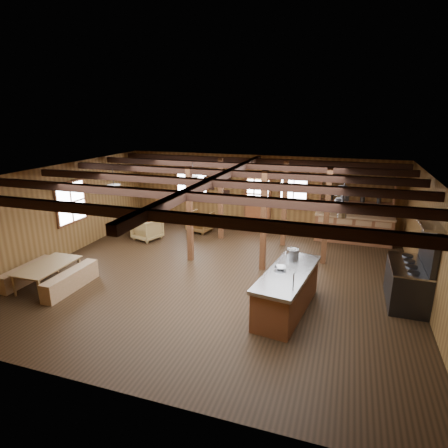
{
  "coord_description": "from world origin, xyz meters",
  "views": [
    {
      "loc": [
        3.08,
        -8.64,
        4.28
      ],
      "look_at": [
        -0.1,
        0.87,
        1.26
      ],
      "focal_mm": 30.0,
      "sensor_mm": 36.0,
      "label": 1
    }
  ],
  "objects_px": {
    "armchair_b": "(200,222)",
    "kitchen_island": "(287,291)",
    "commercial_range": "(411,277)",
    "armchair_a": "(149,224)",
    "armchair_c": "(147,229)",
    "dining_table": "(50,275)"
  },
  "relations": [
    {
      "from": "commercial_range",
      "to": "armchair_c",
      "type": "xyz_separation_m",
      "value": [
        -8.02,
        2.13,
        -0.27
      ]
    },
    {
      "from": "commercial_range",
      "to": "armchair_b",
      "type": "bearing_deg",
      "value": 151.81
    },
    {
      "from": "dining_table",
      "to": "armchair_a",
      "type": "height_order",
      "value": "armchair_a"
    },
    {
      "from": "armchair_b",
      "to": "armchair_c",
      "type": "relative_size",
      "value": 0.97
    },
    {
      "from": "armchair_a",
      "to": "commercial_range",
      "type": "bearing_deg",
      "value": 157.41
    },
    {
      "from": "kitchen_island",
      "to": "armchair_a",
      "type": "distance_m",
      "value": 6.88
    },
    {
      "from": "armchair_b",
      "to": "kitchen_island",
      "type": "bearing_deg",
      "value": 140.98
    },
    {
      "from": "dining_table",
      "to": "armchair_b",
      "type": "bearing_deg",
      "value": -20.79
    },
    {
      "from": "commercial_range",
      "to": "armchair_a",
      "type": "relative_size",
      "value": 2.5
    },
    {
      "from": "kitchen_island",
      "to": "commercial_range",
      "type": "height_order",
      "value": "commercial_range"
    },
    {
      "from": "commercial_range",
      "to": "armchair_c",
      "type": "height_order",
      "value": "commercial_range"
    },
    {
      "from": "armchair_b",
      "to": "commercial_range",
      "type": "bearing_deg",
      "value": 162.84
    },
    {
      "from": "dining_table",
      "to": "armchair_a",
      "type": "bearing_deg",
      "value": -4.72
    },
    {
      "from": "commercial_range",
      "to": "kitchen_island",
      "type": "bearing_deg",
      "value": -154.88
    },
    {
      "from": "armchair_c",
      "to": "armchair_a",
      "type": "bearing_deg",
      "value": -48.78
    },
    {
      "from": "commercial_range",
      "to": "armchair_b",
      "type": "xyz_separation_m",
      "value": [
        -6.62,
        3.55,
        -0.28
      ]
    },
    {
      "from": "commercial_range",
      "to": "dining_table",
      "type": "relative_size",
      "value": 1.27
    },
    {
      "from": "armchair_a",
      "to": "armchair_b",
      "type": "height_order",
      "value": "armchair_b"
    },
    {
      "from": "commercial_range",
      "to": "dining_table",
      "type": "xyz_separation_m",
      "value": [
        -8.55,
        -1.89,
        -0.37
      ]
    },
    {
      "from": "armchair_a",
      "to": "armchair_c",
      "type": "xyz_separation_m",
      "value": [
        0.25,
        -0.56,
        0.01
      ]
    },
    {
      "from": "armchair_a",
      "to": "armchair_c",
      "type": "relative_size",
      "value": 0.97
    },
    {
      "from": "armchair_b",
      "to": "armchair_c",
      "type": "height_order",
      "value": "armchair_c"
    }
  ]
}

